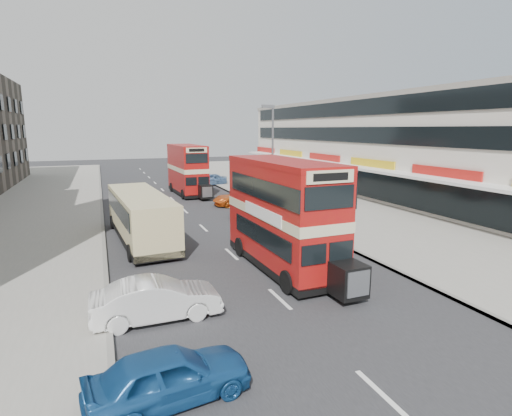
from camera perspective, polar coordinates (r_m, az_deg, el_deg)
name	(u,v)px	position (r m, az deg, el deg)	size (l,w,h in m)	color
ground	(304,322)	(14.15, 6.82, -15.64)	(160.00, 160.00, 0.00)	#28282B
road_surface	(185,211)	(32.33, -9.95, -0.40)	(12.00, 90.00, 0.01)	#28282B
pavement_right	(319,200)	(36.51, 8.84, 1.06)	(12.00, 90.00, 0.15)	gray
pavement_left	(10,222)	(32.31, -31.31, -1.75)	(12.00, 90.00, 0.15)	gray
kerb_left	(102,216)	(31.75, -20.81, -1.04)	(0.20, 90.00, 0.16)	gray
kerb_right	(257,205)	(33.99, 0.18, 0.45)	(0.20, 90.00, 0.16)	gray
commercial_row	(381,146)	(42.13, 17.17, 8.35)	(9.90, 46.20, 9.30)	beige
street_lamp	(272,149)	(31.75, 2.22, 8.26)	(1.00, 0.20, 8.12)	slate
bus_main	(283,214)	(18.38, 3.82, -0.89)	(2.65, 8.79, 4.82)	black
bus_second	(187,169)	(40.16, -9.62, 5.36)	(2.62, 8.48, 4.65)	black
coach	(141,215)	(24.07, -15.91, -0.95)	(3.16, 9.80, 2.55)	black
car_left_near	(169,375)	(10.49, -12.09, -21.99)	(1.57, 3.89, 1.33)	#194B89
car_left_front	(157,300)	(14.36, -13.79, -12.38)	(1.49, 4.28, 1.41)	white
car_right_a	(265,207)	(29.54, 1.22, 0.15)	(2.09, 5.14, 1.49)	maroon
car_right_b	(239,198)	(34.10, -2.39, 1.40)	(2.04, 4.43, 1.23)	#DA5915
car_right_c	(209,180)	(46.41, -6.57, 3.99)	(1.60, 3.96, 1.35)	#5378A6
pedestrian_near	(305,205)	(29.20, 6.91, 0.44)	(0.62, 0.42, 1.69)	gray
pedestrian_far	(248,179)	(43.64, -1.16, 4.15)	(1.09, 0.45, 1.86)	gray
cyclist	(245,201)	(31.56, -1.53, 0.97)	(0.74, 1.81, 2.32)	gray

